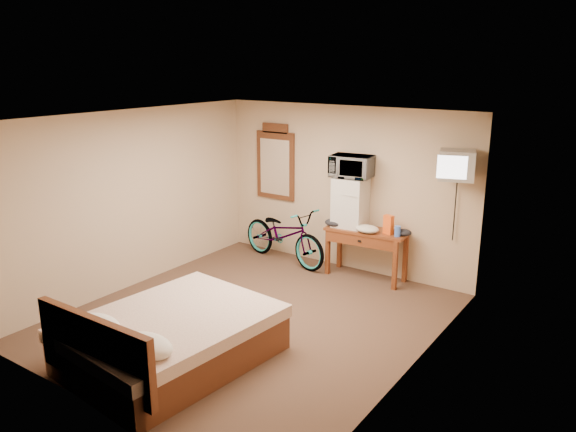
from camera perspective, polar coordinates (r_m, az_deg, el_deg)
The scene contains 13 objects.
room at distance 6.74m, azimuth -3.80°, elevation -0.71°, with size 4.60×4.64×2.50m.
desk at distance 8.28m, azimuth 7.86°, elevation -2.33°, with size 1.23×0.56×0.75m.
mini_fridge at distance 8.32m, azimuth 6.36°, elevation 1.42°, with size 0.49×0.47×0.74m.
microwave at distance 8.21m, azimuth 6.47°, elevation 5.02°, with size 0.59×0.40×0.33m, color silver.
snack_bag at distance 8.08m, azimuth 10.17°, elevation -0.87°, with size 0.14×0.08×0.27m, color #FE5A16.
blue_cup at distance 8.00m, azimuth 11.07°, elevation -1.53°, with size 0.09×0.09×0.15m, color #4272E0.
cloth_cream at distance 8.11m, azimuth 8.05°, elevation -1.31°, with size 0.35×0.27×0.11m, color beige.
cloth_dark_a at distance 8.36m, azimuth 4.71°, elevation -0.69°, with size 0.29×0.22×0.11m, color black.
cloth_dark_b at distance 8.06m, azimuth 11.73°, elevation -1.64°, with size 0.21×0.17×0.10m, color black.
crt_television at distance 7.55m, azimuth 16.79°, elevation 4.97°, with size 0.53×0.62×0.39m.
wall_mirror at distance 9.20m, azimuth -1.29°, elevation 5.42°, with size 0.73×0.04×1.24m.
bicycle at distance 8.95m, azimuth -0.41°, elevation -1.88°, with size 0.61×1.74×0.91m, color black.
bed at distance 6.20m, azimuth -12.14°, elevation -12.08°, with size 1.78×2.24×0.90m.
Camera 1 is at (4.03, -5.07, 3.13)m, focal length 35.00 mm.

